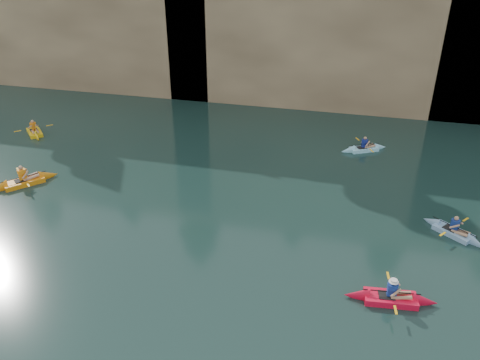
# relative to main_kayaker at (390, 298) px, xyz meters

# --- Properties ---
(ground) EXTENTS (160.00, 160.00, 0.00)m
(ground) POSITION_rel_main_kayaker_xyz_m (-6.00, -2.04, -0.16)
(ground) COLOR black
(ground) RESTS_ON ground
(cliff) EXTENTS (70.00, 16.00, 12.00)m
(cliff) POSITION_rel_main_kayaker_xyz_m (-6.00, 27.96, 5.84)
(cliff) COLOR tan
(cliff) RESTS_ON ground
(cliff_slab_west) EXTENTS (26.00, 2.40, 10.56)m
(cliff_slab_west) POSITION_rel_main_kayaker_xyz_m (-26.00, 20.56, 5.12)
(cliff_slab_west) COLOR tan
(cliff_slab_west) RESTS_ON ground
(cliff_slab_center) EXTENTS (24.00, 2.40, 11.40)m
(cliff_slab_center) POSITION_rel_main_kayaker_xyz_m (-4.00, 20.56, 5.54)
(cliff_slab_center) COLOR tan
(cliff_slab_center) RESTS_ON ground
(sea_cave_west) EXTENTS (4.50, 1.00, 4.00)m
(sea_cave_west) POSITION_rel_main_kayaker_xyz_m (-24.00, 19.91, 1.84)
(sea_cave_west) COLOR black
(sea_cave_west) RESTS_ON ground
(sea_cave_center) EXTENTS (3.50, 1.00, 3.20)m
(sea_cave_center) POSITION_rel_main_kayaker_xyz_m (-10.00, 19.91, 1.44)
(sea_cave_center) COLOR black
(sea_cave_center) RESTS_ON ground
(sea_cave_east) EXTENTS (5.00, 1.00, 4.50)m
(sea_cave_east) POSITION_rel_main_kayaker_xyz_m (4.00, 19.91, 2.09)
(sea_cave_east) COLOR black
(sea_cave_east) RESTS_ON ground
(main_kayaker) EXTENTS (3.27, 2.19, 1.19)m
(main_kayaker) POSITION_rel_main_kayaker_xyz_m (0.00, 0.00, 0.00)
(main_kayaker) COLOR red
(main_kayaker) RESTS_ON ground
(kayaker_orange) EXTENTS (2.80, 3.14, 1.31)m
(kayaker_orange) POSITION_rel_main_kayaker_xyz_m (-18.09, 4.31, 0.00)
(kayaker_orange) COLOR orange
(kayaker_orange) RESTS_ON ground
(kayaker_ltblue_near) EXTENTS (2.68, 2.29, 1.13)m
(kayaker_ltblue_near) POSITION_rel_main_kayaker_xyz_m (2.72, 4.99, -0.02)
(kayaker_ltblue_near) COLOR #7FACD4
(kayaker_ltblue_near) RESTS_ON ground
(kayaker_yellow) EXTENTS (2.59, 2.55, 1.19)m
(kayaker_yellow) POSITION_rel_main_kayaker_xyz_m (-21.84, 10.40, -0.01)
(kayaker_yellow) COLOR yellow
(kayaker_yellow) RESTS_ON ground
(kayaker_ltblue_mid) EXTENTS (2.89, 1.98, 1.11)m
(kayaker_ltblue_mid) POSITION_rel_main_kayaker_xyz_m (-1.19, 13.03, -0.02)
(kayaker_ltblue_mid) COLOR #98E9FF
(kayaker_ltblue_mid) RESTS_ON ground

